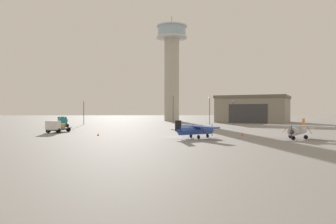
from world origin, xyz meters
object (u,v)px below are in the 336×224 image
Objects in this scene: truck_fuel_tanker_teal at (63,121)px; traffic_cone_mid_apron at (207,132)px; control_tower at (172,62)px; light_post_north at (84,110)px; traffic_cone_near_right at (98,134)px; light_post_centre at (210,108)px; car_yellow at (184,129)px; traffic_cone_near_left at (242,133)px; truck_flatbed_white at (56,127)px; airplane_silver at (298,130)px; airplane_blue at (195,130)px; light_post_west at (173,106)px; light_post_east at (233,110)px.

truck_fuel_tanker_teal is 43.18m from traffic_cone_mid_apron.
control_tower is 46.46m from light_post_north.
truck_fuel_tanker_teal is 12.14× the size of traffic_cone_near_right.
truck_fuel_tanker_teal is 0.95× the size of light_post_north.
control_tower reaches higher than traffic_cone_mid_apron.
light_post_centre is at bearing -1.59° from light_post_north.
car_yellow is 6.72× the size of traffic_cone_near_left.
light_post_north is at bearing -163.56° from truck_flatbed_white.
airplane_blue is at bearing -55.71° from airplane_silver.
truck_flatbed_white is (-28.16, -64.43, -23.32)m from control_tower.
truck_fuel_tanker_teal is at bearing -146.17° from light_post_west.
light_post_centre is 50.57m from traffic_cone_near_right.
control_tower is 84.80m from airplane_silver.
airplane_silver reaches higher than truck_flatbed_white.
truck_fuel_tanker_teal is (-32.81, -43.49, -22.87)m from control_tower.
airplane_blue is 1.37× the size of truck_fuel_tanker_teal.
car_yellow is 0.44× the size of light_post_west.
light_post_west is at bearing -92.29° from control_tower.
airplane_blue is 14.74× the size of traffic_cone_near_left.
control_tower is at bearing 169.56° from truck_flatbed_white.
airplane_silver is at bearing 68.20° from car_yellow.
light_post_east reaches higher than car_yellow.
car_yellow is (-0.60, 13.73, -0.69)m from airplane_blue.
light_post_west is at bearing 94.66° from traffic_cone_mid_apron.
light_post_west reaches higher than light_post_centre.
control_tower is 68.85m from car_yellow.
airplane_blue is at bearing 76.15° from truck_flatbed_white.
traffic_cone_near_left is (8.71, -72.75, -24.21)m from control_tower.
airplane_blue is 14.20× the size of traffic_cone_mid_apron.
light_post_east reaches higher than traffic_cone_mid_apron.
light_post_north is at bearing 177.10° from light_post_east.
truck_flatbed_white is 50.57m from light_post_west.
light_post_centre is at bearing 55.26° from traffic_cone_near_right.
car_yellow is at bearing -51.02° from light_post_north.
traffic_cone_near_right is at bearing -169.63° from traffic_cone_mid_apron.
traffic_cone_near_right is at bearing 66.95° from truck_flatbed_white.
traffic_cone_mid_apron is (2.85, -67.81, -24.20)m from control_tower.
truck_fuel_tanker_teal is (-48.73, 36.55, 0.15)m from airplane_silver.
light_post_east is (18.75, 46.70, 3.27)m from airplane_blue.
control_tower reaches higher than light_post_centre.
airplane_blue is 11.21m from traffic_cone_mid_apron.
airplane_blue is 2.19× the size of car_yellow.
airplane_silver is 0.93× the size of light_post_west.
airplane_silver is 1.39× the size of truck_flatbed_white.
airplane_blue is 1.29× the size of light_post_north.
truck_fuel_tanker_teal is 45.33m from light_post_centre.
airplane_silver is at bearing -32.37° from airplane_blue.
traffic_cone_near_left is (38.88, -43.57, -4.30)m from light_post_north.
airplane_blue is 1.14× the size of light_post_centre.
light_post_east is 48.05m from light_post_north.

